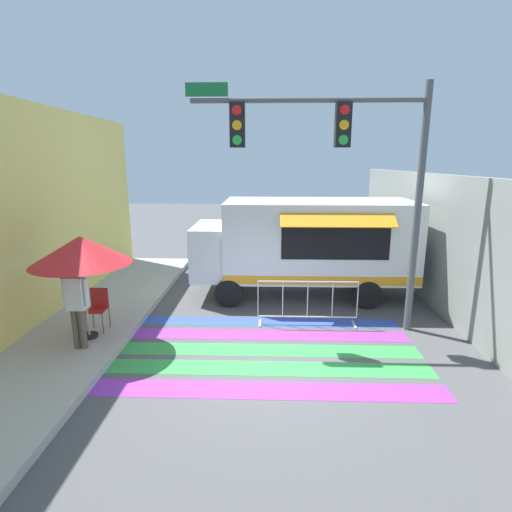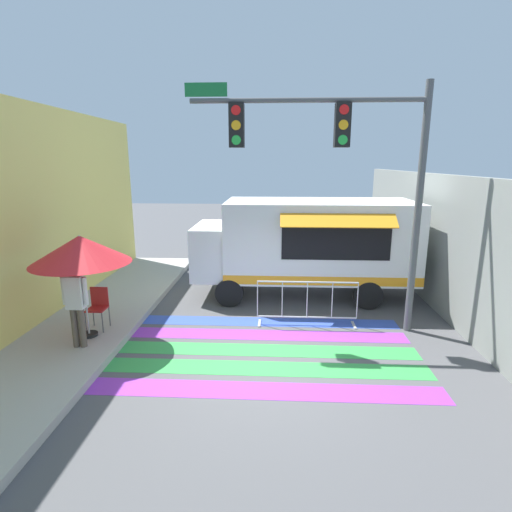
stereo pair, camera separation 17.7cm
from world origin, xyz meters
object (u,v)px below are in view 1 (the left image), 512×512
(vendor_person, at_px, (76,301))
(barricade_front, at_px, (307,303))
(patio_umbrella, at_px, (81,250))
(food_truck, at_px, (301,241))
(folding_chair, at_px, (98,305))
(traffic_signal_pole, at_px, (341,155))

(vendor_person, distance_m, barricade_front, 5.11)
(patio_umbrella, height_order, barricade_front, patio_umbrella)
(food_truck, distance_m, patio_umbrella, 5.96)
(folding_chair, bearing_deg, barricade_front, 18.70)
(patio_umbrella, xyz_separation_m, barricade_front, (4.82, 1.22, -1.53))
(food_truck, bearing_deg, traffic_signal_pole, -76.16)
(food_truck, distance_m, vendor_person, 6.23)
(patio_umbrella, bearing_deg, traffic_signal_pole, 10.79)
(barricade_front, bearing_deg, food_truck, 90.19)
(folding_chair, bearing_deg, vendor_person, -80.19)
(traffic_signal_pole, bearing_deg, barricade_front, 162.36)
(food_truck, height_order, traffic_signal_pole, traffic_signal_pole)
(food_truck, xyz_separation_m, barricade_front, (0.01, -2.27, -1.06))
(folding_chair, xyz_separation_m, vendor_person, (0.01, -0.96, 0.44))
(patio_umbrella, distance_m, vendor_person, 1.05)
(folding_chair, xyz_separation_m, barricade_front, (4.77, 0.77, -0.17))
(vendor_person, bearing_deg, traffic_signal_pole, 22.71)
(food_truck, height_order, patio_umbrella, food_truck)
(folding_chair, height_order, vendor_person, vendor_person)
(traffic_signal_pole, xyz_separation_m, folding_chair, (-5.37, -0.58, -3.27))
(patio_umbrella, relative_size, vendor_person, 1.26)
(patio_umbrella, bearing_deg, food_truck, 36.01)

